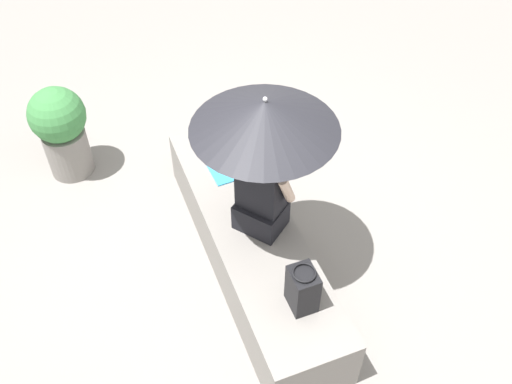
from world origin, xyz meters
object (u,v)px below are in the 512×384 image
object	(u,v)px
person_seated	(261,188)
handbag_black	(303,289)
parasol	(265,115)
magazine	(223,171)
planter_far	(61,129)

from	to	relation	value
person_seated	handbag_black	size ratio (longest dim) A/B	2.55
person_seated	handbag_black	xyz separation A→B (m)	(-0.74, 0.00, -0.22)
person_seated	parasol	world-z (taller)	parasol
magazine	planter_far	size ratio (longest dim) A/B	0.31
handbag_black	planter_far	world-z (taller)	planter_far
magazine	handbag_black	bearing A→B (deg)	-179.83
parasol	planter_far	xyz separation A→B (m)	(1.66, 1.27, -1.01)
parasol	handbag_black	bearing A→B (deg)	177.74
person_seated	parasol	distance (m)	0.63
parasol	planter_far	size ratio (longest dim) A/B	1.29
magazine	parasol	bearing A→B (deg)	-173.42
handbag_black	magazine	distance (m)	1.39
magazine	planter_far	world-z (taller)	planter_far
magazine	planter_far	bearing A→B (deg)	45.40
magazine	person_seated	bearing A→B (deg)	-175.98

